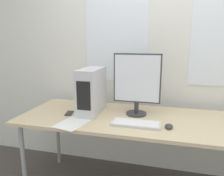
# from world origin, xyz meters

# --- Properties ---
(wall_back) EXTENTS (8.00, 0.07, 2.70)m
(wall_back) POSITION_xyz_m (0.00, 0.93, 1.35)
(wall_back) COLOR silver
(wall_back) RESTS_ON ground_plane
(desk) EXTENTS (2.59, 0.80, 0.77)m
(desk) POSITION_xyz_m (0.00, 0.40, 0.73)
(desk) COLOR #D1BA8E
(desk) RESTS_ON ground_plane
(pc_tower) EXTENTS (0.18, 0.40, 0.42)m
(pc_tower) POSITION_xyz_m (-0.68, 0.44, 0.98)
(pc_tower) COLOR silver
(pc_tower) RESTS_ON desk
(monitor_main) EXTENTS (0.43, 0.19, 0.56)m
(monitor_main) POSITION_xyz_m (-0.26, 0.49, 1.08)
(monitor_main) COLOR #333338
(monitor_main) RESTS_ON desk
(keyboard) EXTENTS (0.40, 0.17, 0.02)m
(keyboard) POSITION_xyz_m (-0.22, 0.23, 0.78)
(keyboard) COLOR silver
(keyboard) RESTS_ON desk
(mouse) EXTENTS (0.06, 0.10, 0.03)m
(mouse) POSITION_xyz_m (0.04, 0.23, 0.79)
(mouse) COLOR #2D2D2D
(mouse) RESTS_ON desk
(cell_phone) EXTENTS (0.08, 0.13, 0.01)m
(cell_phone) POSITION_xyz_m (-0.87, 0.35, 0.78)
(cell_phone) COLOR #232328
(cell_phone) RESTS_ON desk
(paper_sheet_front) EXTENTS (0.27, 0.33, 0.00)m
(paper_sheet_front) POSITION_xyz_m (-0.74, 0.13, 0.77)
(paper_sheet_front) COLOR white
(paper_sheet_front) RESTS_ON desk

